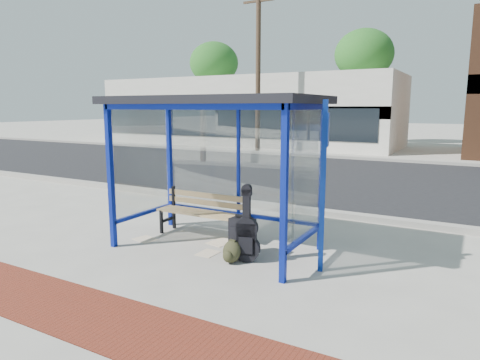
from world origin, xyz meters
The scene contains 19 objects.
ground centered at (0.00, 0.00, 0.00)m, with size 120.00×120.00×0.00m, color #B2ADA0.
brick_paver_strip centered at (0.00, -2.60, 0.01)m, with size 60.00×1.00×0.01m, color maroon.
curb_near centered at (0.00, 2.90, 0.06)m, with size 60.00×0.25×0.12m, color gray.
street_asphalt centered at (0.00, 8.00, 0.00)m, with size 60.00×10.00×0.00m, color black.
curb_far centered at (0.00, 13.10, 0.06)m, with size 60.00×0.25×0.12m, color gray.
far_sidewalk centered at (0.00, 15.00, 0.00)m, with size 60.00×4.00×0.01m, color #B2ADA0.
bus_shelter centered at (0.00, 0.07, 2.07)m, with size 3.30×1.80×2.42m.
storefront_white centered at (-9.00, 17.99, 2.00)m, with size 18.00×6.04×4.00m.
tree_left centered at (-14.00, 22.00, 5.45)m, with size 3.60×3.60×7.03m.
tree_mid centered at (-3.00, 22.00, 5.45)m, with size 3.60×3.60×7.03m.
utility_pole_west centered at (-6.00, 13.40, 4.11)m, with size 1.60×0.24×8.00m.
bench centered at (-0.54, 0.46, 0.46)m, with size 1.71×0.42×0.81m.
guitar_bag centered at (0.73, -0.31, 0.40)m, with size 0.42×0.22×1.09m.
suitcase centered at (0.55, -0.12, 0.30)m, with size 0.39×0.27×0.64m.
backpack centered at (0.56, -0.46, 0.16)m, with size 0.29×0.27×0.34m.
sign_post centered at (1.81, -0.13, 1.32)m, with size 0.13×0.29×2.35m.
newspaper_a centered at (-1.30, -0.22, 0.00)m, with size 0.39×0.31×0.01m, color white.
newspaper_b centered at (0.03, -0.29, 0.00)m, with size 0.36×0.28×0.01m, color white.
newspaper_c centered at (-0.08, 0.28, 0.00)m, with size 0.43×0.34×0.01m, color white.
Camera 1 is at (3.58, -5.62, 2.25)m, focal length 32.00 mm.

